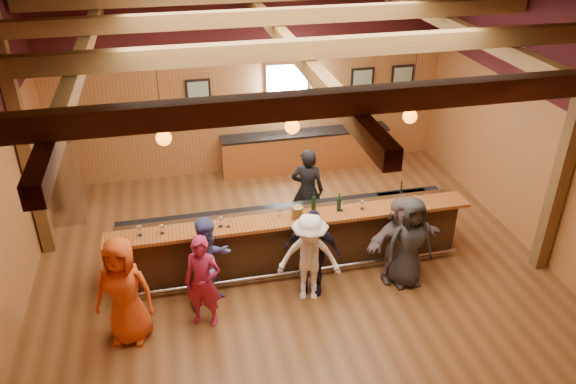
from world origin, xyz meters
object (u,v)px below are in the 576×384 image
Objects in this scene: customer_redvest at (203,282)px; customer_dark at (409,243)px; bar_counter at (291,236)px; customer_white at (309,258)px; ice_bucket at (297,213)px; back_bar_cabinet at (305,150)px; customer_orange at (124,291)px; bartender at (307,190)px; customer_denim at (210,262)px; bottle_a at (314,203)px; customer_navy at (312,251)px; customer_brown at (400,239)px; stainless_fridge at (62,179)px.

customer_dark is at bearing 26.31° from customer_redvest.
bar_counter is 1.11m from customer_white.
ice_bucket is at bearing 51.69° from customer_redvest.
customer_orange is (-4.00, -4.97, 0.41)m from back_bar_cabinet.
back_bar_cabinet is 2.71m from bartender.
bar_counter is at bearing -108.34° from back_bar_cabinet.
ice_bucket is (0.03, -0.35, 0.70)m from bar_counter.
bottle_a is at bearing -9.77° from customer_denim.
bar_counter is 0.83m from bottle_a.
customer_orange reaches higher than bartender.
ice_bucket is at bearing 35.16° from customer_orange.
bar_counter reaches higher than back_bar_cabinet.
back_bar_cabinet is at bearing 95.67° from customer_dark.
ice_bucket is at bearing -106.34° from back_bar_cabinet.
bottle_a is at bearing 146.02° from customer_dark.
customer_navy is at bearing 78.99° from customer_white.
customer_navy is at bearing 24.50° from customer_orange.
bartender is (3.37, 2.36, -0.01)m from customer_orange.
bar_counter is 3.83× the size of customer_dark.
customer_brown is 2.19m from bartender.
customer_dark is at bearing -32.21° from bottle_a.
back_bar_cabinet is 4.52m from customer_brown.
bottle_a reaches higher than back_bar_cabinet.
bartender is (4.67, -1.48, -0.03)m from stainless_fridge.
customer_navy is at bearing -31.41° from customer_denim.
bar_counter is 3.50× the size of stainless_fridge.
customer_navy is at bearing -80.88° from bar_counter.
bar_counter is 29.30× the size of ice_bucket.
stainless_fridge is at bearing 164.94° from customer_navy.
back_bar_cabinet is 4.15m from ice_bucket.
customer_navy is (2.96, 0.50, -0.10)m from customer_orange.
bartender is at bearing 68.48° from ice_bucket.
customer_redvest is 0.99× the size of customer_white.
bar_counter is 3.96× the size of customer_brown.
customer_redvest is 1.00× the size of customer_navy.
customer_denim is at bearing 38.11° from customer_orange.
customer_dark is 1.94m from ice_bucket.
customer_redvest is 3.47m from customer_dark.
stainless_fridge reaches higher than customer_white.
ice_bucket is 0.59× the size of bottle_a.
customer_orange reaches higher than customer_dark.
back_bar_cabinet is at bearing 100.03° from customer_navy.
customer_white is 2.11m from bartender.
customer_orange is at bearing -153.11° from customer_redvest.
bottle_a is at bearing -102.37° from back_bar_cabinet.
customer_denim is 1.66m from customer_navy.
customer_orange is 4.89× the size of bottle_a.
bottle_a is (0.36, -0.17, 0.73)m from bar_counter.
ice_bucket is at bearing 88.28° from bartender.
bartender reaches higher than customer_denim.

